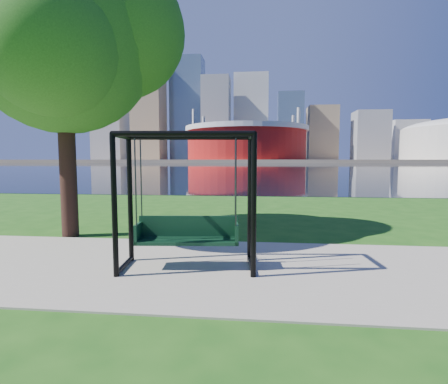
# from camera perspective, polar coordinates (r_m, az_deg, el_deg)

# --- Properties ---
(ground) EXTENTS (900.00, 900.00, 0.00)m
(ground) POSITION_cam_1_polar(r_m,az_deg,el_deg) (6.91, -1.14, -11.14)
(ground) COLOR #1E5114
(ground) RESTS_ON ground
(path) EXTENTS (120.00, 4.00, 0.03)m
(path) POSITION_cam_1_polar(r_m,az_deg,el_deg) (6.43, -1.72, -12.26)
(path) COLOR #9E937F
(path) RESTS_ON ground
(river) EXTENTS (900.00, 180.00, 0.02)m
(river) POSITION_cam_1_polar(r_m,az_deg,el_deg) (108.59, 5.79, 4.26)
(river) COLOR black
(river) RESTS_ON ground
(far_bank) EXTENTS (900.00, 228.00, 2.00)m
(far_bank) POSITION_cam_1_polar(r_m,az_deg,el_deg) (312.58, 6.09, 5.10)
(far_bank) COLOR #937F60
(far_bank) RESTS_ON ground
(stadium) EXTENTS (83.00, 83.00, 32.00)m
(stadium) POSITION_cam_1_polar(r_m,az_deg,el_deg) (242.13, 3.69, 8.20)
(stadium) COLOR maroon
(stadium) RESTS_ON far_bank
(skyline) EXTENTS (392.00, 66.00, 96.50)m
(skyline) POSITION_cam_1_polar(r_m,az_deg,el_deg) (327.77, 5.40, 11.23)
(skyline) COLOR gray
(skyline) RESTS_ON far_bank
(swing) EXTENTS (2.45, 1.25, 2.42)m
(swing) POSITION_cam_1_polar(r_m,az_deg,el_deg) (6.19, -6.00, -2.04)
(swing) COLOR black
(swing) RESTS_ON ground
(park_tree) EXTENTS (5.75, 5.19, 7.14)m
(park_tree) POSITION_cam_1_polar(r_m,az_deg,el_deg) (10.16, -24.96, 22.03)
(park_tree) COLOR black
(park_tree) RESTS_ON ground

